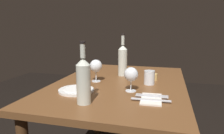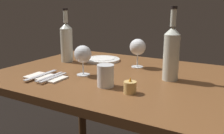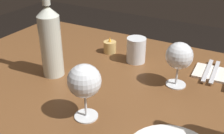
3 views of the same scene
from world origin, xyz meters
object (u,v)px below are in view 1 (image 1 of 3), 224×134
(wine_glass_right, at_px, (96,66))
(table_knife, at_px, (151,100))
(dinner_plate, at_px, (76,90))
(fork_inner, at_px, (152,97))
(folded_napkin, at_px, (151,99))
(fork_outer, at_px, (152,95))
(wine_glass_left, at_px, (131,75))
(wine_bottle_second, at_px, (83,80))
(wine_bottle, at_px, (123,60))
(water_tumbler, at_px, (149,78))
(votive_candle, at_px, (154,77))

(wine_glass_right, xyz_separation_m, table_knife, (0.32, 0.42, -0.10))
(dinner_plate, distance_m, fork_inner, 0.46)
(folded_napkin, distance_m, fork_outer, 0.05)
(wine_glass_left, xyz_separation_m, fork_outer, (0.07, 0.13, -0.09))
(wine_bottle_second, distance_m, folded_napkin, 0.38)
(table_knife, bearing_deg, folded_napkin, 180.00)
(wine_bottle, relative_size, table_knife, 1.60)
(wine_glass_right, distance_m, wine_bottle, 0.28)
(fork_inner, relative_size, fork_outer, 1.00)
(wine_bottle_second, height_order, table_knife, wine_bottle_second)
(table_knife, bearing_deg, wine_bottle_second, -71.23)
(wine_glass_right, height_order, water_tumbler, wine_glass_right)
(folded_napkin, distance_m, table_knife, 0.03)
(wine_bottle_second, height_order, fork_inner, wine_bottle_second)
(fork_outer, bearing_deg, wine_glass_left, -119.00)
(wine_bottle_second, bearing_deg, wine_glass_right, -168.90)
(wine_bottle, height_order, wine_bottle_second, wine_bottle)
(wine_bottle, distance_m, fork_inner, 0.58)
(fork_inner, bearing_deg, votive_candle, -177.89)
(wine_glass_left, xyz_separation_m, water_tumbler, (-0.19, 0.10, -0.06))
(dinner_plate, distance_m, table_knife, 0.46)
(wine_glass_right, relative_size, wine_bottle_second, 0.50)
(wine_bottle_second, bearing_deg, folded_napkin, 113.27)
(wine_glass_left, height_order, wine_bottle, wine_bottle)
(wine_glass_left, xyz_separation_m, wine_glass_right, (-0.17, -0.28, 0.01))
(wine_glass_left, relative_size, wine_bottle, 0.45)
(wine_bottle_second, height_order, fork_outer, wine_bottle_second)
(wine_glass_right, relative_size, dinner_plate, 0.74)
(dinner_plate, bearing_deg, wine_bottle, 159.31)
(wine_bottle_second, xyz_separation_m, table_knife, (-0.11, 0.33, -0.12))
(water_tumbler, height_order, fork_inner, water_tumbler)
(wine_glass_left, height_order, wine_glass_right, wine_glass_right)
(wine_glass_right, relative_size, folded_napkin, 0.83)
(wine_bottle_second, relative_size, fork_inner, 1.78)
(water_tumbler, height_order, fork_outer, water_tumbler)
(wine_glass_right, xyz_separation_m, folded_napkin, (0.29, 0.42, -0.11))
(wine_bottle_second, xyz_separation_m, dinner_plate, (-0.18, -0.12, -0.12))
(wine_glass_left, distance_m, wine_bottle, 0.42)
(wine_bottle, height_order, dinner_plate, wine_bottle)
(water_tumbler, relative_size, folded_napkin, 0.50)
(fork_outer, xyz_separation_m, table_knife, (0.08, -0.00, 0.00))
(fork_inner, relative_size, table_knife, 0.86)
(wine_bottle_second, distance_m, water_tumbler, 0.55)
(table_knife, bearing_deg, wine_bottle, -153.88)
(folded_napkin, distance_m, fork_inner, 0.03)
(wine_glass_left, bearing_deg, dinner_plate, -74.40)
(wine_bottle_second, relative_size, table_knife, 1.53)
(folded_napkin, height_order, fork_outer, fork_outer)
(dinner_plate, height_order, folded_napkin, dinner_plate)
(wine_glass_right, bearing_deg, wine_bottle, 148.03)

